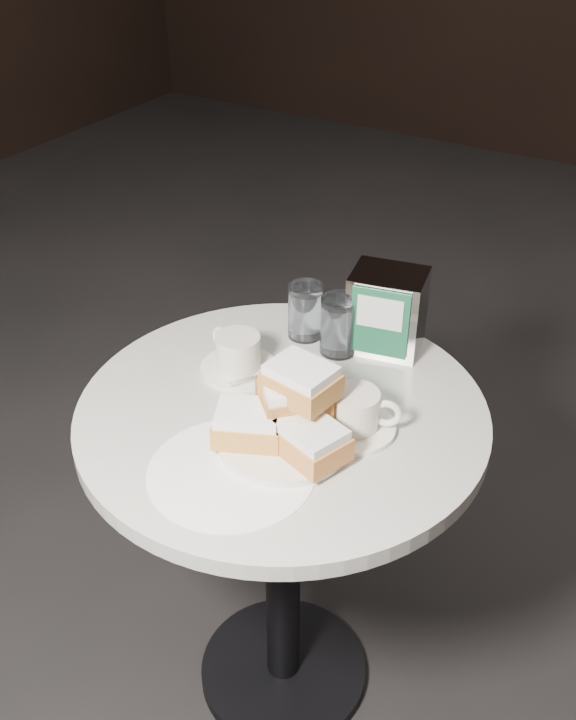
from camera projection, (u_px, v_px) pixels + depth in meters
The scene contains 9 objects.
ground at pixel (283, 673), 1.78m from camera, with size 7.00×7.00×0.00m, color black.
cafe_table at pixel (282, 493), 1.47m from camera, with size 0.70×0.70×0.74m.
sugar_spill at pixel (231, 472), 1.22m from camera, with size 0.26×0.26×0.00m, color white.
beignet_plate at pixel (287, 419), 1.25m from camera, with size 0.24×0.23×0.14m.
coffee_cup_left at pixel (238, 356), 1.43m from camera, with size 0.18×0.18×0.07m.
coffee_cup_right at pixel (355, 414), 1.29m from camera, with size 0.18×0.18×0.07m.
water_glass_left at pixel (305, 312), 1.52m from camera, with size 0.08×0.08×0.11m.
water_glass_right at pixel (339, 326), 1.47m from camera, with size 0.09×0.09×0.11m.
napkin_dispenser at pixel (387, 311), 1.47m from camera, with size 0.15×0.13×0.15m.
Camera 1 is at (0.56, -0.92, 1.57)m, focal length 40.00 mm.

